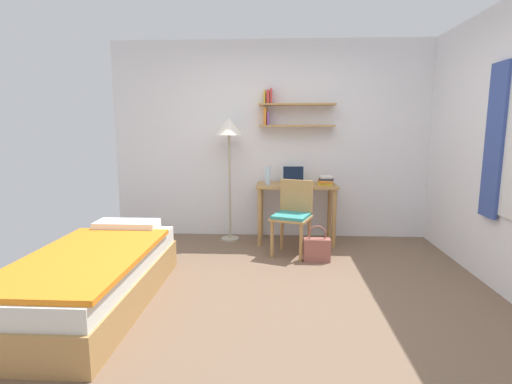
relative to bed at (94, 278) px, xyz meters
name	(u,v)px	position (x,y,z in m)	size (l,w,h in m)	color
ground_plane	(276,296)	(1.51, 0.25, -0.24)	(5.28, 5.28, 0.00)	brown
wall_back	(277,140)	(1.52, 2.27, 1.07)	(4.40, 0.27, 2.60)	white
bed	(94,278)	(0.00, 0.00, 0.00)	(0.90, 1.98, 0.54)	#B2844C
desk	(296,196)	(1.77, 1.95, 0.37)	(1.01, 0.52, 0.76)	#B2844C
desk_chair	(293,213)	(1.71, 1.46, 0.24)	(0.53, 0.53, 0.86)	#B2844C
standing_lamp	(229,134)	(0.90, 1.99, 1.16)	(0.37, 0.37, 1.60)	#B2A893
laptop	(293,179)	(1.73, 2.04, 0.58)	(0.30, 0.24, 0.23)	#B7BABF
water_bottle	(268,176)	(1.40, 1.89, 0.63)	(0.07, 0.07, 0.23)	silver
book_stack	(325,180)	(2.13, 1.91, 0.58)	(0.21, 0.23, 0.11)	gold
handbag	(317,249)	(1.97, 1.20, -0.10)	(0.29, 0.13, 0.41)	#99564C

